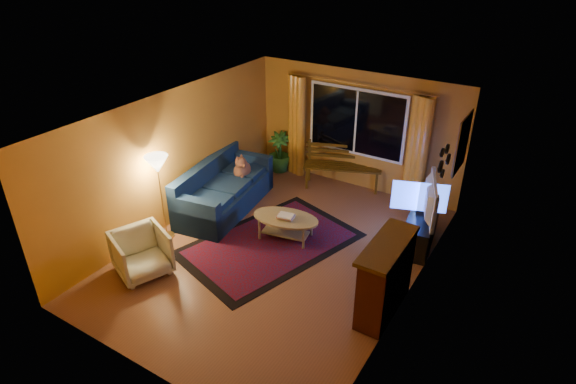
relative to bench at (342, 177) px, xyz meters
The scene contains 22 objects.
floor 2.77m from the bench, 86.82° to the right, with size 4.50×6.00×0.02m, color brown.
ceiling 3.57m from the bench, 86.82° to the right, with size 4.50×6.00×0.02m, color white.
wall_back 1.05m from the bench, 59.59° to the left, with size 4.50×0.02×2.50m, color #C6812B.
wall_left 3.61m from the bench, 127.46° to the right, with size 0.02×6.00×2.50m, color #C6812B.
wall_right 3.79m from the bench, 48.74° to the right, with size 0.02×6.00×2.50m, color #C6812B.
window 1.23m from the bench, 51.96° to the left, with size 2.00×0.02×1.30m, color black.
curtain_rod 2.02m from the bench, 44.51° to the left, with size 0.03×0.03×3.20m, color #BF8C3F.
curtain_left 1.49m from the bench, behind, with size 0.36×0.36×2.24m, color orange.
curtain_right 1.74m from the bench, ahead, with size 0.36×0.36×2.24m, color orange.
bench is the anchor object (origin of this frame).
potted_plant 1.60m from the bench, behind, with size 0.51×0.51×0.92m, color #235B1E.
sofa 2.57m from the bench, 127.65° to the right, with size 1.00×2.33×0.94m, color #142849.
dog 2.18m from the bench, 135.22° to the right, with size 0.30×0.41×0.45m, color #91553E, non-canonical shape.
armchair 4.58m from the bench, 108.04° to the right, with size 0.79×0.74×0.82m, color beige.
floor_lamp 3.91m from the bench, 118.55° to the right, with size 0.27×0.27×1.61m, color #BF8C3F.
rug 2.63m from the bench, 92.51° to the right, with size 1.91×3.01×0.02m, color #5F0208.
coffee_table 2.31m from the bench, 89.68° to the right, with size 1.20×1.20×0.44m, color #998455.
tv_console 2.42m from the bench, 29.28° to the right, with size 0.45×1.34×0.56m, color black.
television 2.50m from the bench, 29.28° to the right, with size 1.18×0.15×0.68m, color black.
fireplace 3.86m from the bench, 55.04° to the right, with size 0.40×1.20×1.10m, color maroon.
mirror_cluster 3.18m from the bench, 31.54° to the right, with size 0.06×0.60×0.56m, color black, non-canonical shape.
painting 2.77m from the bench, ahead, with size 0.04×0.76×0.96m, color #D2690A.
Camera 1 is at (3.70, -5.70, 4.88)m, focal length 30.00 mm.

